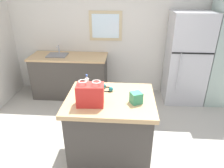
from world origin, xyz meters
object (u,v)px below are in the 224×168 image
refrigerator (187,59)px  tall_cabinet (222,51)px  small_box (136,98)px  bottle (87,84)px  kitchen_island (110,127)px  ear_defenders (107,88)px  shopping_bag (90,95)px

refrigerator → tall_cabinet: bearing=0.0°
small_box → bottle: bearing=158.9°
kitchen_island → bottle: bottle is taller
small_box → ear_defenders: bearing=139.7°
kitchen_island → shopping_bag: bearing=-140.3°
shopping_bag → small_box: 0.55m
tall_cabinet → ear_defenders: bearing=-144.0°
tall_cabinet → small_box: (-1.70, -1.83, -0.08)m
tall_cabinet → ear_defenders: (-2.08, -1.51, -0.13)m
small_box → shopping_bag: bearing=-171.3°
kitchen_island → small_box: small_box is taller
refrigerator → tall_cabinet: tall_cabinet is taller
small_box → bottle: bottle is taller
kitchen_island → shopping_bag: shopping_bag is taller
small_box → ear_defenders: size_ratio=0.66×
tall_cabinet → shopping_bag: bearing=-139.5°
kitchen_island → ear_defenders: ear_defenders is taller
small_box → bottle: size_ratio=0.56×
kitchen_island → ear_defenders: bearing=105.1°
tall_cabinet → ear_defenders: size_ratio=10.27×
kitchen_island → shopping_bag: 0.66m
shopping_bag → bottle: 0.34m
refrigerator → ear_defenders: 2.09m
refrigerator → shopping_bag: refrigerator is taller
ear_defenders → refrigerator: bearing=46.4°
shopping_bag → small_box: size_ratio=2.35×
bottle → ear_defenders: size_ratio=1.18×
bottle → tall_cabinet: bearing=34.1°
bottle → small_box: bearing=-21.1°
refrigerator → small_box: size_ratio=13.02×
refrigerator → ear_defenders: refrigerator is taller
kitchen_island → refrigerator: refrigerator is taller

